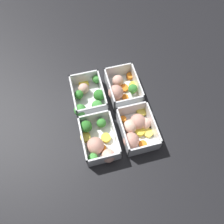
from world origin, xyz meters
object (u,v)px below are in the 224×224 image
at_px(container_near_left, 136,129).
at_px(container_far_left, 98,141).
at_px(container_far_right, 89,97).
at_px(container_near_right, 122,89).

height_order(container_near_left, container_far_left, same).
height_order(container_far_left, container_far_right, same).
bearing_deg(container_far_right, container_near_left, -141.67).
xyz_separation_m(container_far_left, container_far_right, (0.16, -0.01, 0.00)).
bearing_deg(container_far_left, container_far_right, -2.11).
bearing_deg(container_far_left, container_near_left, -84.86).
bearing_deg(container_near_left, container_far_left, 95.14).
xyz_separation_m(container_near_right, container_far_right, (-0.00, 0.11, 0.00)).
height_order(container_near_left, container_near_right, same).
relative_size(container_near_left, container_near_right, 1.11).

